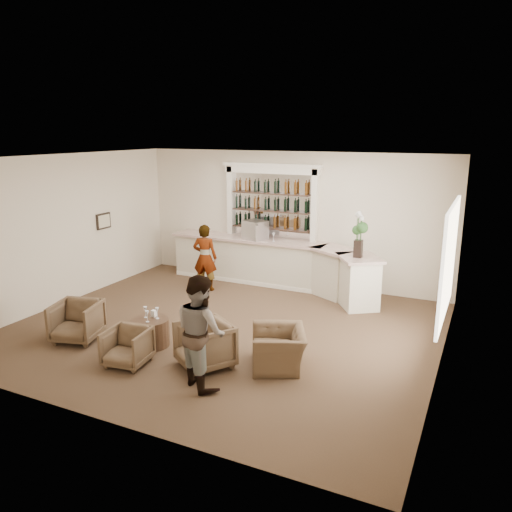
{
  "coord_description": "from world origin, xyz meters",
  "views": [
    {
      "loc": [
        4.5,
        -8.0,
        3.79
      ],
      "look_at": [
        0.28,
        0.9,
        1.3
      ],
      "focal_mm": 35.0,
      "sensor_mm": 36.0,
      "label": 1
    }
  ],
  "objects_px": {
    "flower_vase": "(359,232)",
    "guest": "(201,331)",
    "armchair_right": "(205,345)",
    "bar_counter": "(276,264)",
    "cocktail_table": "(151,332)",
    "armchair_left": "(77,321)",
    "armchair_far": "(279,348)",
    "sommelier": "(205,258)",
    "espresso_machine": "(255,230)",
    "armchair_center": "(127,347)"
  },
  "relations": [
    {
      "from": "flower_vase",
      "to": "guest",
      "type": "bearing_deg",
      "value": -105.92
    },
    {
      "from": "armchair_right",
      "to": "bar_counter",
      "type": "bearing_deg",
      "value": 132.11
    },
    {
      "from": "cocktail_table",
      "to": "armchair_left",
      "type": "relative_size",
      "value": 0.83
    },
    {
      "from": "armchair_right",
      "to": "armchair_far",
      "type": "bearing_deg",
      "value": 59.25
    },
    {
      "from": "guest",
      "to": "armchair_right",
      "type": "height_order",
      "value": "guest"
    },
    {
      "from": "armchair_right",
      "to": "flower_vase",
      "type": "distance_m",
      "value": 4.36
    },
    {
      "from": "cocktail_table",
      "to": "armchair_right",
      "type": "bearing_deg",
      "value": -12.91
    },
    {
      "from": "sommelier",
      "to": "armchair_far",
      "type": "bearing_deg",
      "value": 124.7
    },
    {
      "from": "armchair_left",
      "to": "espresso_machine",
      "type": "relative_size",
      "value": 1.51
    },
    {
      "from": "armchair_right",
      "to": "cocktail_table",
      "type": "bearing_deg",
      "value": -159.18
    },
    {
      "from": "armchair_center",
      "to": "cocktail_table",
      "type": "bearing_deg",
      "value": 91.24
    },
    {
      "from": "armchair_far",
      "to": "flower_vase",
      "type": "xyz_separation_m",
      "value": [
        0.43,
        3.34,
        1.38
      ]
    },
    {
      "from": "cocktail_table",
      "to": "armchair_left",
      "type": "distance_m",
      "value": 1.43
    },
    {
      "from": "armchair_center",
      "to": "flower_vase",
      "type": "xyz_separation_m",
      "value": [
        2.71,
        4.36,
        1.38
      ]
    },
    {
      "from": "sommelier",
      "to": "armchair_center",
      "type": "distance_m",
      "value": 4.15
    },
    {
      "from": "flower_vase",
      "to": "bar_counter",
      "type": "bearing_deg",
      "value": 163.0
    },
    {
      "from": "armchair_left",
      "to": "espresso_machine",
      "type": "distance_m",
      "value": 4.98
    },
    {
      "from": "bar_counter",
      "to": "guest",
      "type": "relative_size",
      "value": 3.28
    },
    {
      "from": "armchair_right",
      "to": "armchair_left",
      "type": "bearing_deg",
      "value": -144.26
    },
    {
      "from": "sommelier",
      "to": "armchair_center",
      "type": "relative_size",
      "value": 2.34
    },
    {
      "from": "guest",
      "to": "armchair_right",
      "type": "xyz_separation_m",
      "value": [
        -0.27,
        0.54,
        -0.49
      ]
    },
    {
      "from": "bar_counter",
      "to": "armchair_center",
      "type": "bearing_deg",
      "value": -95.95
    },
    {
      "from": "bar_counter",
      "to": "flower_vase",
      "type": "bearing_deg",
      "value": -17.0
    },
    {
      "from": "espresso_machine",
      "to": "flower_vase",
      "type": "xyz_separation_m",
      "value": [
        2.78,
        -0.7,
        0.32
      ]
    },
    {
      "from": "bar_counter",
      "to": "armchair_right",
      "type": "bearing_deg",
      "value": -81.62
    },
    {
      "from": "armchair_left",
      "to": "armchair_right",
      "type": "relative_size",
      "value": 0.97
    },
    {
      "from": "bar_counter",
      "to": "flower_vase",
      "type": "relative_size",
      "value": 5.76
    },
    {
      "from": "armchair_center",
      "to": "armchair_far",
      "type": "distance_m",
      "value": 2.5
    },
    {
      "from": "armchair_right",
      "to": "espresso_machine",
      "type": "distance_m",
      "value": 4.84
    },
    {
      "from": "armchair_center",
      "to": "armchair_right",
      "type": "distance_m",
      "value": 1.29
    },
    {
      "from": "armchair_right",
      "to": "espresso_machine",
      "type": "relative_size",
      "value": 1.55
    },
    {
      "from": "armchair_left",
      "to": "armchair_center",
      "type": "relative_size",
      "value": 1.17
    },
    {
      "from": "cocktail_table",
      "to": "armchair_far",
      "type": "distance_m",
      "value": 2.42
    },
    {
      "from": "guest",
      "to": "armchair_right",
      "type": "relative_size",
      "value": 2.09
    },
    {
      "from": "armchair_left",
      "to": "flower_vase",
      "type": "distance_m",
      "value": 5.93
    },
    {
      "from": "cocktail_table",
      "to": "espresso_machine",
      "type": "relative_size",
      "value": 1.25
    },
    {
      "from": "armchair_left",
      "to": "flower_vase",
      "type": "bearing_deg",
      "value": 27.64
    },
    {
      "from": "bar_counter",
      "to": "armchair_left",
      "type": "bearing_deg",
      "value": -113.55
    },
    {
      "from": "guest",
      "to": "armchair_center",
      "type": "distance_m",
      "value": 1.56
    },
    {
      "from": "armchair_center",
      "to": "armchair_left",
      "type": "bearing_deg",
      "value": 157.51
    },
    {
      "from": "flower_vase",
      "to": "armchair_left",
      "type": "bearing_deg",
      "value": -136.74
    },
    {
      "from": "espresso_machine",
      "to": "cocktail_table",
      "type": "bearing_deg",
      "value": -68.22
    },
    {
      "from": "bar_counter",
      "to": "sommelier",
      "type": "bearing_deg",
      "value": -145.08
    },
    {
      "from": "cocktail_table",
      "to": "flower_vase",
      "type": "xyz_separation_m",
      "value": [
        2.84,
        3.56,
        1.45
      ]
    },
    {
      "from": "sommelier",
      "to": "armchair_far",
      "type": "relative_size",
      "value": 1.67
    },
    {
      "from": "flower_vase",
      "to": "sommelier",
      "type": "bearing_deg",
      "value": -174.71
    },
    {
      "from": "cocktail_table",
      "to": "sommelier",
      "type": "distance_m",
      "value": 3.37
    },
    {
      "from": "guest",
      "to": "armchair_left",
      "type": "xyz_separation_m",
      "value": [
        -2.95,
        0.44,
        -0.5
      ]
    },
    {
      "from": "armchair_far",
      "to": "cocktail_table",
      "type": "bearing_deg",
      "value": -110.4
    },
    {
      "from": "cocktail_table",
      "to": "armchair_left",
      "type": "xyz_separation_m",
      "value": [
        -1.37,
        -0.4,
        0.12
      ]
    }
  ]
}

